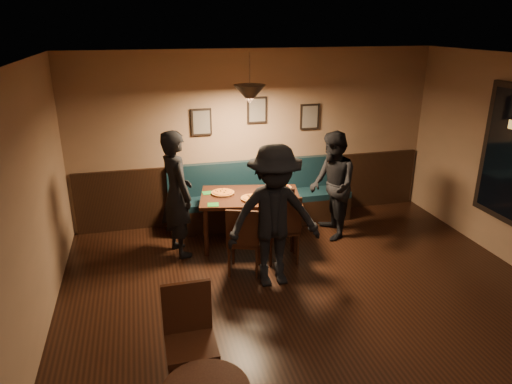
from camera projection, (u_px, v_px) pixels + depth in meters
floor at (338, 341)px, 4.92m from camera, size 7.00×7.00×0.00m
ceiling at (358, 69)px, 3.96m from camera, size 7.00×7.00×0.00m
wall_back at (257, 137)px, 7.63m from camera, size 6.00×0.00×6.00m
wall_left at (3, 256)px, 3.75m from camera, size 0.00×7.00×7.00m
wainscot at (257, 189)px, 7.91m from camera, size 5.88×0.06×1.00m
booth_bench at (261, 195)px, 7.66m from camera, size 3.00×0.60×1.00m
picture_left at (201, 122)px, 7.29m from camera, size 0.32×0.04×0.42m
picture_center at (257, 110)px, 7.44m from camera, size 0.32×0.04×0.42m
picture_right at (310, 117)px, 7.70m from camera, size 0.32×0.04×0.42m
pendant_lamp at (250, 94)px, 6.34m from camera, size 0.44×0.44×0.25m
dining_table at (250, 219)px, 6.99m from camera, size 1.60×1.20×0.77m
chair_near_left at (245, 239)px, 6.15m from camera, size 0.55×0.55×0.96m
chair_near_right at (282, 227)px, 6.47m from camera, size 0.48×0.48×1.00m
diner_left at (177, 194)px, 6.51m from camera, size 0.61×0.76×1.82m
diner_right at (332, 186)px, 7.07m from camera, size 0.71×0.87×1.66m
diner_front at (274, 217)px, 5.73m from camera, size 1.19×0.69×1.83m
pizza_a at (223, 193)px, 6.90m from camera, size 0.44×0.44×0.04m
pizza_b at (253, 198)px, 6.68m from camera, size 0.42×0.42×0.04m
pizza_c at (279, 188)px, 7.09m from camera, size 0.50×0.50×0.04m
soda_glass at (292, 193)px, 6.72m from camera, size 0.08×0.08×0.15m
tabasco_bottle at (288, 189)px, 6.93m from camera, size 0.03×0.03×0.13m
napkin_a at (208, 193)px, 6.94m from camera, size 0.16×0.16×0.01m
napkin_b at (213, 205)px, 6.49m from camera, size 0.17×0.17×0.01m
cutlery_set at (253, 204)px, 6.52m from camera, size 0.18×0.07×0.00m
cafe_chair_far at (191, 344)px, 4.10m from camera, size 0.45×0.45×1.01m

